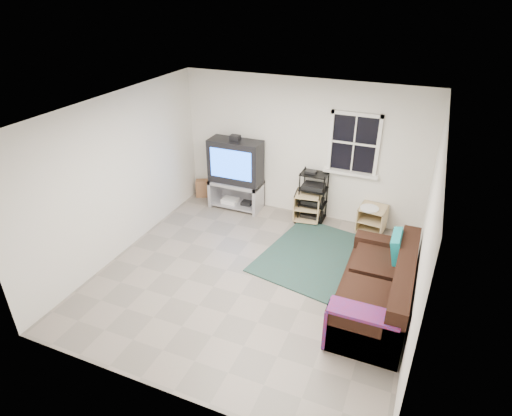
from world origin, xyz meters
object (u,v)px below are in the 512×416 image
at_px(tv_unit, 236,169).
at_px(sofa, 378,290).
at_px(side_table_right, 372,217).
at_px(side_table_left, 308,205).
at_px(av_rack, 313,199).

bearing_deg(tv_unit, sofa, -33.73).
xyz_separation_m(tv_unit, sofa, (3.07, -2.05, -0.49)).
distance_m(tv_unit, side_table_right, 2.71).
xyz_separation_m(side_table_right, sofa, (0.41, -2.10, 0.04)).
relative_size(tv_unit, side_table_right, 2.84).
bearing_deg(sofa, tv_unit, 146.27).
distance_m(side_table_left, side_table_right, 1.20).
relative_size(tv_unit, side_table_left, 2.70).
height_order(tv_unit, side_table_left, tv_unit).
xyz_separation_m(side_table_left, side_table_right, (1.20, -0.01, -0.00)).
bearing_deg(av_rack, tv_unit, -177.11).
bearing_deg(sofa, av_rack, 125.64).
xyz_separation_m(tv_unit, av_rack, (1.54, 0.08, -0.40)).
bearing_deg(av_rack, side_table_left, -167.60).
bearing_deg(sofa, side_table_left, 127.39).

